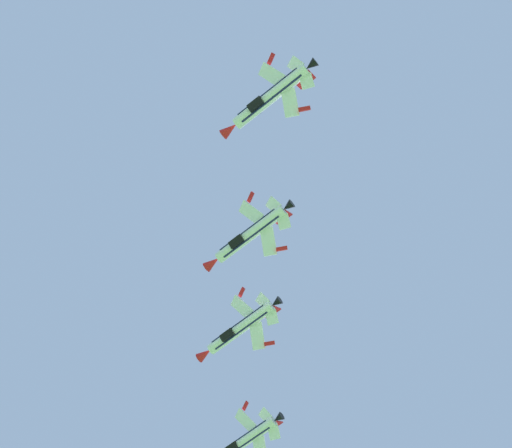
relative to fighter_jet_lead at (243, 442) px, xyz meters
name	(u,v)px	position (x,y,z in m)	size (l,w,h in m)	color
fighter_jet_lead	(243,442)	(0.00, 0.00, 0.00)	(15.27, 8.85, 7.32)	white
fighter_jet_left_wing	(240,329)	(5.17, -18.92, 1.14)	(15.27, 8.90, 7.21)	white
fighter_jet_right_wing	(249,235)	(11.16, -33.66, -0.11)	(15.27, 9.05, 6.85)	white
fighter_jet_left_outer	(269,98)	(19.63, -52.37, -1.45)	(15.27, 8.97, 7.05)	white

